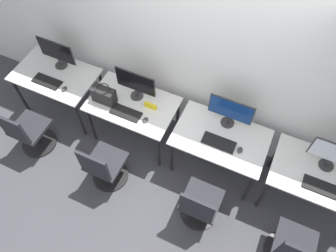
# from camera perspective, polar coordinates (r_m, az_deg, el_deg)

# --- Properties ---
(ground_plane) EXTENTS (20.00, 20.00, 0.00)m
(ground_plane) POSITION_cam_1_polar(r_m,az_deg,el_deg) (4.53, -0.76, -7.65)
(ground_plane) COLOR #3D3D42
(wall_back) EXTENTS (12.00, 0.05, 2.80)m
(wall_back) POSITION_cam_1_polar(r_m,az_deg,el_deg) (3.83, 4.44, 12.07)
(wall_back) COLOR silver
(wall_back) RESTS_ON ground_plane
(desk_far_left) EXTENTS (1.12, 0.71, 0.75)m
(desk_far_left) POSITION_cam_1_polar(r_m,az_deg,el_deg) (4.82, -18.92, 7.91)
(desk_far_left) COLOR silver
(desk_far_left) RESTS_ON ground_plane
(monitor_far_left) EXTENTS (0.54, 0.17, 0.43)m
(monitor_far_left) POSITION_cam_1_polar(r_m,az_deg,el_deg) (4.67, -18.84, 12.03)
(monitor_far_left) COLOR #2D2D2D
(monitor_far_left) RESTS_ON desk_far_left
(keyboard_far_left) EXTENTS (0.40, 0.17, 0.02)m
(keyboard_far_left) POSITION_cam_1_polar(r_m,az_deg,el_deg) (4.68, -20.31, 7.29)
(keyboard_far_left) COLOR black
(keyboard_far_left) RESTS_ON desk_far_left
(mouse_far_left) EXTENTS (0.06, 0.09, 0.03)m
(mouse_far_left) POSITION_cam_1_polar(r_m,az_deg,el_deg) (4.51, -17.62, 6.16)
(mouse_far_left) COLOR #333333
(mouse_far_left) RESTS_ON desk_far_left
(office_chair_far_left) EXTENTS (0.48, 0.48, 0.88)m
(office_chair_far_left) POSITION_cam_1_polar(r_m,az_deg,el_deg) (4.77, -23.09, -1.10)
(office_chair_far_left) COLOR black
(office_chair_far_left) RESTS_ON ground_plane
(desk_left) EXTENTS (1.12, 0.71, 0.75)m
(desk_left) POSITION_cam_1_polar(r_m,az_deg,el_deg) (4.27, -6.14, 3.27)
(desk_left) COLOR silver
(desk_left) RESTS_ON ground_plane
(monitor_left) EXTENTS (0.54, 0.17, 0.43)m
(monitor_left) POSITION_cam_1_polar(r_m,az_deg,el_deg) (4.08, -5.68, 7.38)
(monitor_left) COLOR #2D2D2D
(monitor_left) RESTS_ON desk_left
(keyboard_left) EXTENTS (0.40, 0.17, 0.02)m
(keyboard_left) POSITION_cam_1_polar(r_m,az_deg,el_deg) (4.11, -7.37, 2.30)
(keyboard_left) COLOR black
(keyboard_left) RESTS_ON desk_left
(mouse_left) EXTENTS (0.06, 0.09, 0.03)m
(mouse_left) POSITION_cam_1_polar(r_m,az_deg,el_deg) (4.02, -3.98, 1.03)
(mouse_left) COLOR #333333
(mouse_left) RESTS_ON desk_left
(office_chair_left) EXTENTS (0.48, 0.48, 0.88)m
(office_chair_left) POSITION_cam_1_polar(r_m,az_deg,el_deg) (4.22, -11.00, -7.06)
(office_chair_left) COLOR black
(office_chair_left) RESTS_ON ground_plane
(desk_right) EXTENTS (1.12, 0.71, 0.75)m
(desk_right) POSITION_cam_1_polar(r_m,az_deg,el_deg) (4.02, 9.09, -2.50)
(desk_right) COLOR silver
(desk_right) RESTS_ON ground_plane
(monitor_right) EXTENTS (0.54, 0.17, 0.43)m
(monitor_right) POSITION_cam_1_polar(r_m,az_deg,el_deg) (3.87, 10.83, 2.57)
(monitor_right) COLOR #2D2D2D
(monitor_right) RESTS_ON desk_right
(keyboard_right) EXTENTS (0.40, 0.17, 0.02)m
(keyboard_right) POSITION_cam_1_polar(r_m,az_deg,el_deg) (3.89, 8.82, -2.84)
(keyboard_right) COLOR black
(keyboard_right) RESTS_ON desk_right
(mouse_right) EXTENTS (0.06, 0.09, 0.03)m
(mouse_right) POSITION_cam_1_polar(r_m,az_deg,el_deg) (3.88, 12.41, -4.11)
(mouse_right) COLOR #333333
(mouse_right) RESTS_ON desk_right
(office_chair_right) EXTENTS (0.48, 0.48, 0.88)m
(office_chair_right) POSITION_cam_1_polar(r_m,az_deg,el_deg) (3.97, 5.50, -13.69)
(office_chair_right) COLOR black
(office_chair_right) RESTS_ON ground_plane
(desk_far_right) EXTENTS (1.12, 0.71, 0.75)m
(desk_far_right) POSITION_cam_1_polar(r_m,az_deg,el_deg) (4.12, 25.04, -8.30)
(desk_far_right) COLOR silver
(desk_far_right) RESTS_ON ground_plane
(monitor_far_right) EXTENTS (0.54, 0.17, 0.43)m
(monitor_far_right) POSITION_cam_1_polar(r_m,az_deg,el_deg) (3.93, 27.09, -4.52)
(monitor_far_right) COLOR #2D2D2D
(monitor_far_right) RESTS_ON desk_far_right
(keyboard_far_right) EXTENTS (0.40, 0.17, 0.02)m
(keyboard_far_right) POSITION_cam_1_polar(r_m,az_deg,el_deg) (3.96, 25.15, -9.63)
(keyboard_far_right) COLOR black
(keyboard_far_right) RESTS_ON desk_far_right
(office_chair_far_right) EXTENTS (0.48, 0.48, 0.88)m
(office_chair_far_right) POSITION_cam_1_polar(r_m,az_deg,el_deg) (4.05, 20.79, -19.43)
(office_chair_far_right) COLOR black
(office_chair_far_right) RESTS_ON ground_plane
(handbag) EXTENTS (0.30, 0.18, 0.25)m
(handbag) POSITION_cam_1_polar(r_m,az_deg,el_deg) (4.19, -11.13, 5.32)
(handbag) COLOR black
(handbag) RESTS_ON desk_left
(placard_left) EXTENTS (0.16, 0.03, 0.08)m
(placard_left) POSITION_cam_1_polar(r_m,az_deg,el_deg) (4.11, -3.04, 3.52)
(placard_left) COLOR yellow
(placard_left) RESTS_ON desk_left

